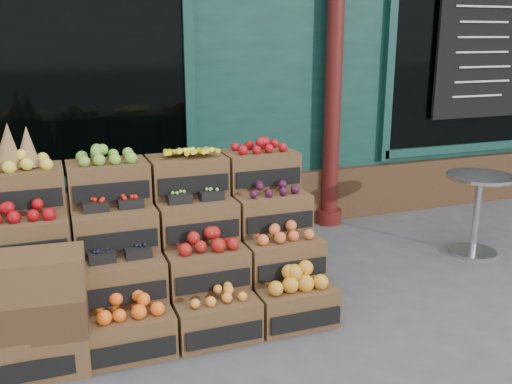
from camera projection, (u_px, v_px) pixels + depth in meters
name	position (u px, v px, depth m)	size (l,w,h in m)	color
ground	(315.00, 323.00, 4.22)	(60.00, 60.00, 0.00)	#4D4D50
shop_facade	(160.00, 11.00, 8.19)	(12.00, 6.24, 4.80)	#103730
crate_display	(157.00, 257.00, 4.26)	(2.40, 1.19, 1.49)	brown
spare_crates	(44.00, 313.00, 3.55)	(0.56, 0.41, 0.78)	brown
bistro_table	(477.00, 205.00, 5.45)	(0.63, 0.63, 0.79)	silver
shopkeeper	(52.00, 136.00, 5.88)	(0.77, 0.51, 2.12)	#175122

